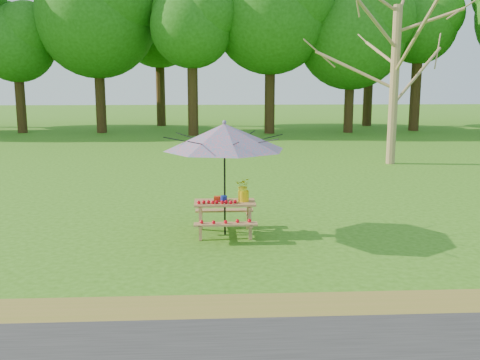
{
  "coord_description": "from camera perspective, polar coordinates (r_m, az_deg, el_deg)",
  "views": [
    {
      "loc": [
        -3.6,
        -9.41,
        3.01
      ],
      "look_at": [
        -3.05,
        0.85,
        1.1
      ],
      "focal_mm": 40.0,
      "sensor_mm": 36.0,
      "label": 1
    }
  ],
  "objects": [
    {
      "name": "produce_bins",
      "position": [
        10.53,
        -1.98,
        -2.02
      ],
      "size": [
        0.26,
        0.33,
        0.13
      ],
      "color": "red",
      "rests_on": "picnic_table"
    },
    {
      "name": "ground",
      "position": [
        10.51,
        17.2,
        -6.59
      ],
      "size": [
        120.0,
        120.0,
        0.0
      ],
      "primitive_type": "plane",
      "color": "#336A14",
      "rests_on": "ground"
    },
    {
      "name": "flower_bucket",
      "position": [
        10.5,
        0.37,
        -0.93
      ],
      "size": [
        0.33,
        0.3,
        0.47
      ],
      "color": "yellow",
      "rests_on": "picnic_table"
    },
    {
      "name": "patio_umbrella",
      "position": [
        10.31,
        -1.67,
        4.63
      ],
      "size": [
        2.76,
        2.76,
        2.27
      ],
      "color": "black",
      "rests_on": "ground"
    },
    {
      "name": "tomatoes_row",
      "position": [
        10.34,
        -2.44,
        -2.36
      ],
      "size": [
        0.77,
        0.13,
        0.07
      ],
      "primitive_type": null,
      "color": "red",
      "rests_on": "picnic_table"
    },
    {
      "name": "picnic_table",
      "position": [
        10.6,
        -1.62,
        -4.13
      ],
      "size": [
        1.2,
        1.32,
        0.67
      ],
      "color": "#9E7A47",
      "rests_on": "ground"
    },
    {
      "name": "drygrass_strip",
      "position": [
        8.1,
        24.14,
        -12.21
      ],
      "size": [
        120.0,
        1.2,
        0.01
      ],
      "primitive_type": "cube",
      "color": "olive",
      "rests_on": "ground"
    }
  ]
}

